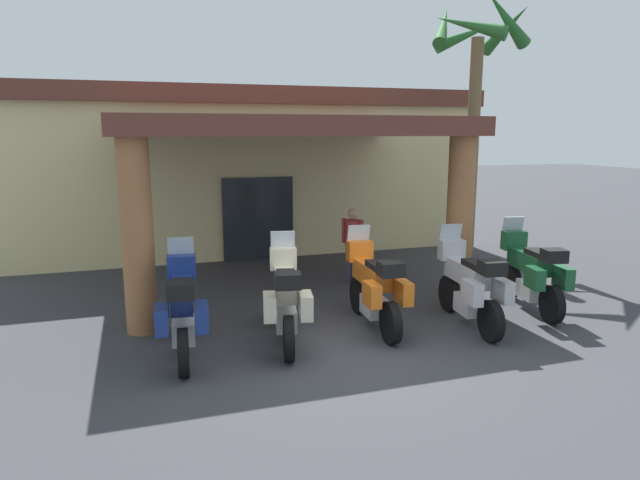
% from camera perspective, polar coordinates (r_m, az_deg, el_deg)
% --- Properties ---
extents(ground_plane, '(80.00, 80.00, 0.00)m').
position_cam_1_polar(ground_plane, '(8.66, 2.95, -10.95)').
color(ground_plane, '#38383D').
extents(motel_building, '(12.74, 10.40, 4.34)m').
position_cam_1_polar(motel_building, '(16.56, -8.05, 7.37)').
color(motel_building, beige).
rests_on(motel_building, ground_plane).
extents(motorcycle_blue, '(0.74, 2.21, 1.61)m').
position_cam_1_polar(motorcycle_blue, '(8.44, -13.73, -6.81)').
color(motorcycle_blue, black).
rests_on(motorcycle_blue, ground_plane).
extents(motorcycle_cream, '(0.91, 2.19, 1.61)m').
position_cam_1_polar(motorcycle_cream, '(8.73, -3.48, -5.91)').
color(motorcycle_cream, black).
rests_on(motorcycle_cream, ground_plane).
extents(motorcycle_orange, '(0.73, 2.21, 1.61)m').
position_cam_1_polar(motorcycle_orange, '(9.38, 5.52, -4.75)').
color(motorcycle_orange, black).
rests_on(motorcycle_orange, ground_plane).
extents(motorcycle_silver, '(0.77, 2.21, 1.61)m').
position_cam_1_polar(motorcycle_silver, '(9.75, 14.94, -4.47)').
color(motorcycle_silver, black).
rests_on(motorcycle_silver, ground_plane).
extents(motorcycle_green, '(0.89, 2.20, 1.61)m').
position_cam_1_polar(motorcycle_green, '(10.97, 20.64, -3.11)').
color(motorcycle_green, black).
rests_on(motorcycle_green, ground_plane).
extents(pedestrian, '(0.36, 0.44, 1.60)m').
position_cam_1_polar(pedestrian, '(12.23, 3.29, 0.03)').
color(pedestrian, '#3F334C').
rests_on(pedestrian, ground_plane).
extents(palm_tree_near_portico, '(2.48, 2.63, 6.55)m').
position_cam_1_polar(palm_tree_near_portico, '(15.45, 15.50, 16.33)').
color(palm_tree_near_portico, brown).
rests_on(palm_tree_near_portico, ground_plane).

